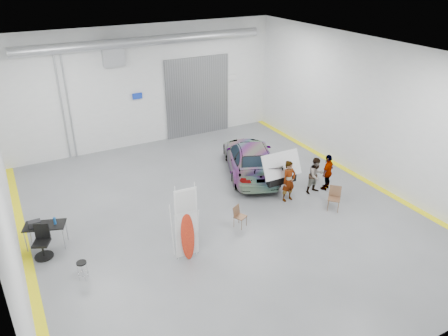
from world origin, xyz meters
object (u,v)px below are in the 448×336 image
office_chair (41,244)px  person_a (289,181)px  person_c (328,172)px  folding_chair_far (333,203)px  folding_chair_near (240,220)px  sedan_car (251,158)px  work_table (42,225)px  surfboard_display (187,229)px  shop_stool (83,271)px  person_b (316,175)px

office_chair → person_a: bearing=20.4°
person_c → office_chair: person_c is taller
folding_chair_far → folding_chair_near: bearing=-144.5°
sedan_car → office_chair: bearing=34.2°
sedan_car → person_c: size_ratio=3.18×
folding_chair_far → work_table: (-10.15, 2.73, 0.54)m
folding_chair_near → work_table: size_ratio=0.55×
surfboard_display → person_c: bearing=15.2°
sedan_car → office_chair: sedan_car is taller
folding_chair_far → work_table: 10.53m
sedan_car → person_c: bearing=147.3°
folding_chair_far → office_chair: size_ratio=0.84×
person_a → work_table: bearing=166.8°
surfboard_display → work_table: 4.92m
folding_chair_near → office_chair: bearing=139.4°
person_a → folding_chair_far: 1.90m
shop_stool → person_a: bearing=7.1°
sedan_car → work_table: 9.12m
person_a → person_b: size_ratio=1.10×
person_b → folding_chair_far: size_ratio=1.64×
person_c → shop_stool: bearing=-21.2°
person_a → person_c: person_a is taller
sedan_car → person_b: size_ratio=3.23×
work_table → surfboard_display: bearing=-35.4°
sedan_car → surfboard_display: size_ratio=1.86×
shop_stool → work_table: bearing=108.3°
person_b → person_c: size_ratio=0.98×
surfboard_display → work_table: bearing=147.2°
person_a → work_table: size_ratio=1.17×
person_b → folding_chair_near: size_ratio=1.93×
person_c → person_a: bearing=-27.0°
folding_chair_far → office_chair: office_chair is taller
person_b → shop_stool: 9.72m
surfboard_display → work_table: (-4.00, 2.85, -0.26)m
shop_stool → office_chair: size_ratio=0.56×
folding_chair_near → sedan_car: bearing=26.3°
surfboard_display → folding_chair_near: bearing=21.1°
person_c → person_b: bearing=-27.0°
person_c → work_table: size_ratio=1.08×
person_b → person_c: (0.61, 0.00, 0.01)m
sedan_car → folding_chair_near: size_ratio=6.25×
person_a → folding_chair_far: (1.10, -1.45, -0.56)m
person_b → work_table: 10.49m
person_a → folding_chair_near: person_a is taller
person_a → office_chair: 9.24m
person_b → office_chair: 10.60m
shop_stool → work_table: work_table is taller
surfboard_display → folding_chair_far: (6.15, 0.12, -0.80)m
sedan_car → person_b: (1.42, -2.81, 0.05)m
folding_chair_near → person_a: bearing=-11.7°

